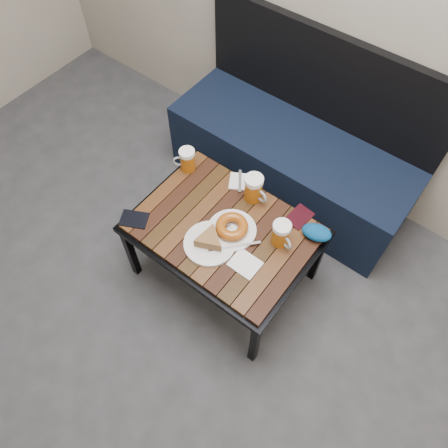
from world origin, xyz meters
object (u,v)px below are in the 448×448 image
Objects in this scene: beer_mug_right at (281,234)px; passport_burgundy at (299,217)px; cafe_table at (224,232)px; beer_mug_centre at (254,188)px; bench at (292,157)px; passport_navy at (134,219)px; beer_mug_left at (187,160)px; knit_pouch at (317,232)px; plate_pie at (210,241)px; plate_bagel at (232,228)px.

passport_burgundy is (-0.00, 0.17, -0.06)m from beer_mug_right.
cafe_table is at bearing -127.15° from passport_burgundy.
beer_mug_right is at bearing -19.33° from beer_mug_centre.
bench reaches higher than beer_mug_right.
cafe_table is 0.25m from beer_mug_centre.
passport_navy reaches higher than cafe_table.
cafe_table is 0.29m from beer_mug_right.
passport_burgundy is (0.24, 0.04, -0.07)m from beer_mug_centre.
passport_navy is 1.00× the size of passport_burgundy.
beer_mug_left is at bearing -118.86° from bench.
passport_navy is (-0.36, -0.22, 0.05)m from cafe_table.
passport_navy is at bearing -148.61° from knit_pouch.
cafe_table is (0.06, -0.72, 0.16)m from bench.
passport_burgundy is 0.93× the size of knit_pouch.
knit_pouch is at bearing -50.48° from bench.
knit_pouch is at bearing 42.77° from plate_pie.
knit_pouch is at bearing 8.42° from beer_mug_centre.
cafe_table is at bearing -173.37° from plate_bagel.
plate_pie is at bearing -116.81° from passport_burgundy.
knit_pouch is at bearing 147.39° from beer_mug_left.
beer_mug_centre reaches higher than passport_navy.
beer_mug_centre is at bearing -82.64° from bench.
knit_pouch is at bearing 70.15° from beer_mug_right.
plate_bagel is 2.13× the size of passport_navy.
beer_mug_right is at bearing 90.34° from passport_navy.
knit_pouch is at bearing 33.72° from plate_bagel.
passport_burgundy is (0.30, -0.46, 0.20)m from bench.
plate_pie is at bearing -137.23° from knit_pouch.
beer_mug_left is 0.44m from plate_bagel.
beer_mug_left reaches higher than passport_navy.
bench is 0.58m from beer_mug_centre.
plate_bagel is at bearing -122.52° from passport_burgundy.
knit_pouch reaches higher than cafe_table.
plate_bagel is at bearing 121.23° from beer_mug_left.
plate_pie is 1.86× the size of passport_burgundy.
beer_mug_right reaches higher than plate_pie.
plate_bagel is (0.03, -0.22, -0.05)m from beer_mug_centre.
beer_mug_right reaches higher than plate_bagel.
plate_bagel reaches higher than cafe_table.
bench is 0.75m from beer_mug_right.
passport_navy is (-0.30, -0.95, 0.20)m from bench.
beer_mug_left is 0.95× the size of beer_mug_right.
passport_navy is (-0.36, -0.11, -0.02)m from plate_pie.
plate_pie is (0.00, -0.11, 0.07)m from cafe_table.
cafe_table is at bearing -148.82° from knit_pouch.
beer_mug_left is 0.61m from beer_mug_right.
beer_mug_centre is 1.13× the size of passport_burgundy.
beer_mug_centre is 1.13× the size of passport_navy.
plate_bagel reaches higher than passport_burgundy.
beer_mug_centre is 1.08× the size of beer_mug_right.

